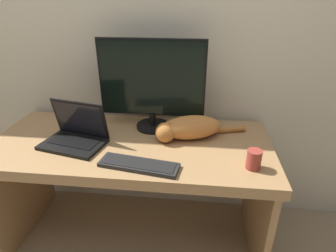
# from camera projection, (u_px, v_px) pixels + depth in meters

# --- Properties ---
(wall_back) EXTENTS (6.40, 0.06, 2.60)m
(wall_back) POSITION_uv_depth(u_px,v_px,m) (140.00, 28.00, 1.72)
(wall_back) COLOR beige
(wall_back) RESTS_ON ground_plane
(desk) EXTENTS (1.59, 0.70, 0.73)m
(desk) POSITION_uv_depth(u_px,v_px,m) (132.00, 163.00, 1.67)
(desk) COLOR #A37A4C
(desk) RESTS_ON ground_plane
(monitor) EXTENTS (0.63, 0.20, 0.54)m
(monitor) POSITION_uv_depth(u_px,v_px,m) (152.00, 84.00, 1.64)
(monitor) COLOR black
(monitor) RESTS_ON desk
(laptop) EXTENTS (0.37, 0.29, 0.24)m
(laptop) POSITION_uv_depth(u_px,v_px,m) (75.00, 136.00, 1.56)
(laptop) COLOR black
(laptop) RESTS_ON desk
(external_keyboard) EXTENTS (0.41, 0.17, 0.02)m
(external_keyboard) POSITION_uv_depth(u_px,v_px,m) (139.00, 165.00, 1.37)
(external_keyboard) COLOR black
(external_keyboard) RESTS_ON desk
(cat) EXTENTS (0.53, 0.26, 0.14)m
(cat) POSITION_uv_depth(u_px,v_px,m) (188.00, 128.00, 1.61)
(cat) COLOR #C67A38
(cat) RESTS_ON desk
(coffee_mug) EXTENTS (0.07, 0.07, 0.10)m
(coffee_mug) POSITION_uv_depth(u_px,v_px,m) (254.00, 159.00, 1.34)
(coffee_mug) COLOR #9E382D
(coffee_mug) RESTS_ON desk
(small_toy) EXTENTS (0.05, 0.05, 0.05)m
(small_toy) POSITION_uv_depth(u_px,v_px,m) (213.00, 125.00, 1.74)
(small_toy) COLOR gold
(small_toy) RESTS_ON desk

